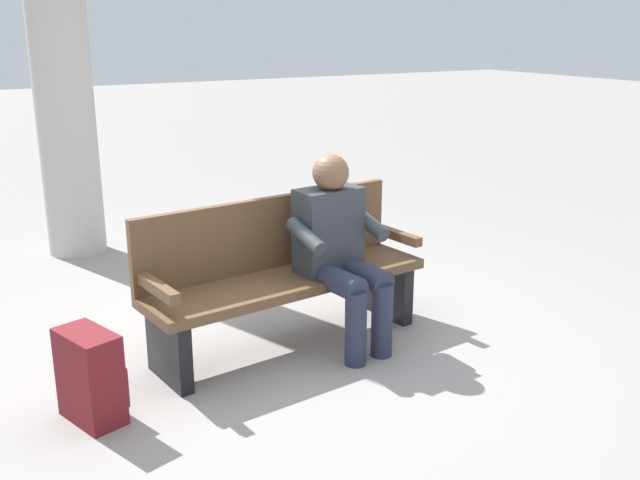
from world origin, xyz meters
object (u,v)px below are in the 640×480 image
Objects in this scene: bench_near at (282,272)px; support_pillar at (55,14)px; backpack at (91,377)px; person_seated at (339,247)px.

support_pillar reaches higher than bench_near.
bench_near is at bearing -164.03° from backpack.
bench_near is 3.88× the size of backpack.
person_seated is at bearing 109.45° from support_pillar.
support_pillar is at bearing -76.82° from person_seated.
backpack is at bearing 9.70° from bench_near.
backpack is (1.25, 0.36, -0.23)m from bench_near.
person_seated reaches higher than backpack.
support_pillar is at bearing -100.86° from backpack.
backpack is 0.12× the size of support_pillar.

